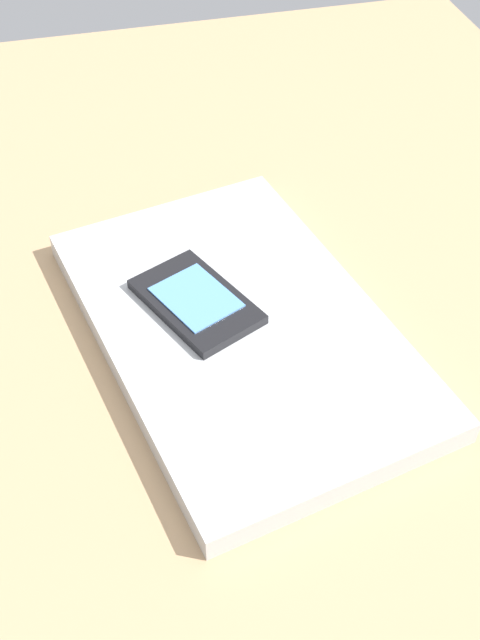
{
  "coord_description": "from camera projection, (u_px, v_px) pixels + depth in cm",
  "views": [
    {
      "loc": [
        -42.34,
        15.3,
        49.78
      ],
      "look_at": [
        1.58,
        4.24,
        5.0
      ],
      "focal_mm": 45.05,
      "sensor_mm": 36.0,
      "label": 1
    }
  ],
  "objects": [
    {
      "name": "cell_phone_on_laptop",
      "position": [
        196.0,
        301.0,
        0.64
      ],
      "size": [
        12.18,
        10.16,
        0.95
      ],
      "color": "black",
      "rests_on": "laptop_closed"
    },
    {
      "name": "laptop_closed",
      "position": [
        240.0,
        328.0,
        0.64
      ],
      "size": [
        37.37,
        27.72,
        2.08
      ],
      "primitive_type": "cube",
      "rotation": [
        0.0,
        0.0,
        0.21
      ],
      "color": "#B7BABC",
      "rests_on": "desk_surface"
    },
    {
      "name": "desk_surface",
      "position": [
        295.0,
        355.0,
        0.66
      ],
      "size": [
        120.0,
        80.0,
        3.0
      ],
      "primitive_type": "cube",
      "color": "tan",
      "rests_on": "ground"
    }
  ]
}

